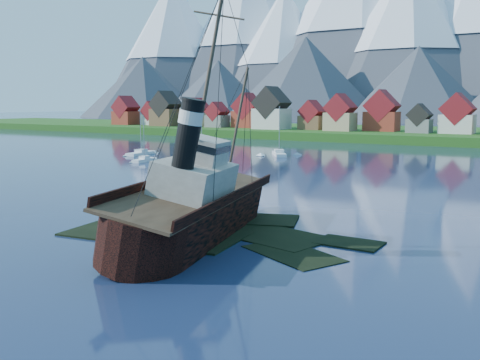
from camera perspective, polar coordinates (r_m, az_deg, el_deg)
The scene contains 10 objects.
ground at distance 54.76m, azimuth -5.27°, elevation -5.77°, with size 1400.00×1400.00×0.00m, color #1A2848.
shoal at distance 55.52m, azimuth -2.44°, elevation -5.92°, with size 31.71×21.24×1.14m.
shore_bank at distance 215.10m, azimuth 23.32°, elevation 3.97°, with size 600.00×80.00×3.20m, color #224F16.
seawall at distance 177.70m, azimuth 21.44°, elevation 3.34°, with size 600.00×2.50×2.00m, color #3F3D38.
town at distance 205.18m, azimuth 13.46°, elevation 6.76°, with size 250.96×16.69×17.30m.
tugboat_wreck at distance 53.95m, azimuth -4.32°, elevation -2.56°, with size 7.34×31.61×25.05m.
sailboat_a at distance 116.76m, azimuth -4.08°, elevation 1.80°, with size 7.37×10.31×12.67m.
sailboat_b at distance 124.45m, azimuth -10.15°, elevation 2.07°, with size 3.03×7.83×11.06m.
sailboat_c at distance 137.01m, azimuth 4.19°, elevation 2.74°, with size 7.88×9.77×13.08m.
sailboat_f at distance 141.21m, azimuth -10.50°, elevation 2.77°, with size 3.99×10.52×12.08m.
Camera 1 is at (32.25, -42.26, 13.13)m, focal length 40.00 mm.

